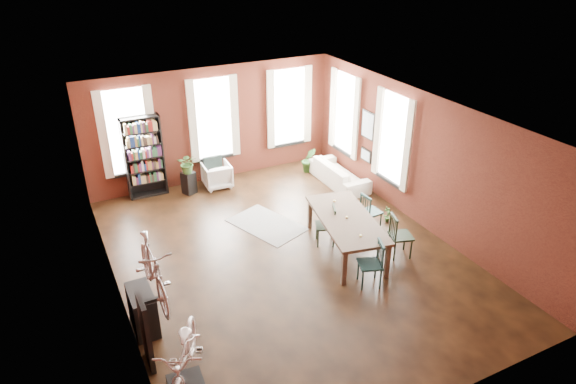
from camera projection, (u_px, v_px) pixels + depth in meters
room at (284, 154)px, 10.85m from camera, size 9.00×9.04×3.22m
dining_table at (346, 235)px, 11.23m from camera, size 1.58×2.62×0.83m
dining_chair_a at (370, 264)px, 10.12m from camera, size 0.57×0.57×0.97m
dining_chair_b at (325, 225)px, 11.49m from camera, size 0.57×0.57×0.93m
dining_chair_c at (401, 236)px, 11.04m from camera, size 0.57×0.57×0.99m
dining_chair_d at (371, 212)px, 12.05m from camera, size 0.46×0.46×0.93m
bookshelf at (144, 157)px, 13.35m from camera, size 1.00×0.32×2.20m
white_armchair at (217, 174)px, 14.13m from camera, size 0.76×0.72×0.75m
cream_sofa at (339, 170)px, 14.29m from camera, size 0.61×2.08×0.81m
striped_rug at (267, 225)px, 12.42m from camera, size 1.68×2.08×0.01m
bike_wall_rack at (146, 334)px, 8.14m from camera, size 0.16×0.60×1.30m
console_table at (143, 310)px, 9.01m from camera, size 0.40×0.80×0.80m
plant_stand at (189, 183)px, 13.80m from camera, size 0.40×0.40×0.61m
plant_by_sofa at (308, 166)px, 15.11m from camera, size 0.62×0.84×0.33m
plant_small at (387, 219)px, 12.52m from camera, size 0.32×0.45×0.15m
bicycle_floor at (182, 334)px, 7.44m from camera, size 1.04×1.21×1.95m
bicycle_hung at (150, 251)px, 7.56m from camera, size 0.47×1.00×1.66m
plant_on_stand at (188, 165)px, 13.54m from camera, size 0.68×0.71×0.43m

